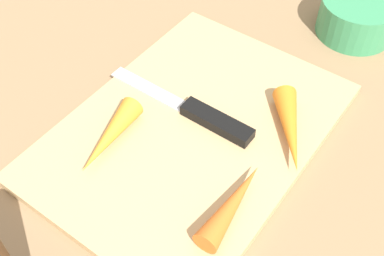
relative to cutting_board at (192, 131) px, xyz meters
The scene contains 7 objects.
ground_plane 0.01m from the cutting_board, ahead, with size 1.40×1.40×0.00m, color #8C6D4C.
cutting_board is the anchor object (origin of this frame).
knife 0.02m from the cutting_board, 20.28° to the right, with size 0.02×0.20×0.01m.
carrot_medium 0.12m from the cutting_board, 123.73° to the right, with size 0.03×0.03×0.11m, color orange.
carrot_longest 0.11m from the cutting_board, 61.69° to the right, with size 0.03×0.03×0.11m, color orange.
carrot_shortest 0.10m from the cutting_board, 141.11° to the left, with size 0.03×0.03×0.10m, color orange.
small_bowl 0.30m from the cutting_board, 14.15° to the right, with size 0.11×0.11×0.05m, color #388C59.
Camera 1 is at (-0.30, -0.22, 0.44)m, focal length 45.68 mm.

